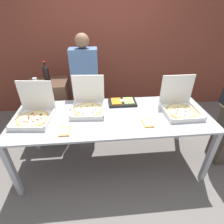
{
  "coord_description": "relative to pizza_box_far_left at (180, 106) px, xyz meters",
  "views": [
    {
      "loc": [
        -0.17,
        -1.84,
        2.04
      ],
      "look_at": [
        0.0,
        0.0,
        0.89
      ],
      "focal_mm": 28.0,
      "sensor_mm": 36.0,
      "label": 1
    }
  ],
  "objects": [
    {
      "name": "buffet_table",
      "position": [
        -0.88,
        -0.02,
        -0.16
      ],
      "size": [
        2.47,
        0.92,
        0.84
      ],
      "color": "#A8AAB2",
      "rests_on": "ground_plane"
    },
    {
      "name": "sideboard_podium",
      "position": [
        -1.84,
        0.79,
        -0.42
      ],
      "size": [
        0.63,
        0.48,
        0.99
      ],
      "color": "#4C3323",
      "rests_on": "ground_plane"
    },
    {
      "name": "pizza_box_far_left",
      "position": [
        0.0,
        0.0,
        0.0
      ],
      "size": [
        0.44,
        0.46,
        0.43
      ],
      "rotation": [
        0.0,
        0.0,
        0.02
      ],
      "color": "white",
      "rests_on": "buffet_table"
    },
    {
      "name": "brick_wall_behind",
      "position": [
        -0.88,
        1.68,
        0.49
      ],
      "size": [
        10.0,
        0.06,
        2.8
      ],
      "color": "brown",
      "rests_on": "ground_plane"
    },
    {
      "name": "paper_plate_front_right",
      "position": [
        -0.49,
        -0.25,
        -0.07
      ],
      "size": [
        0.26,
        0.26,
        0.03
      ],
      "color": "white",
      "rests_on": "buffet_table"
    },
    {
      "name": "pizza_box_near_right",
      "position": [
        -1.83,
        -0.0,
        -0.0
      ],
      "size": [
        0.47,
        0.48,
        0.42
      ],
      "rotation": [
        0.0,
        0.0,
        -0.1
      ],
      "color": "white",
      "rests_on": "buffet_table"
    },
    {
      "name": "veggie_tray",
      "position": [
        -0.71,
        0.27,
        -0.06
      ],
      "size": [
        0.39,
        0.23,
        0.05
      ],
      "color": "black",
      "rests_on": "buffet_table"
    },
    {
      "name": "ground_plane",
      "position": [
        -0.88,
        -0.02,
        -0.91
      ],
      "size": [
        16.0,
        16.0,
        0.0
      ],
      "primitive_type": "plane",
      "color": "slate"
    },
    {
      "name": "soda_bottle",
      "position": [
        -1.83,
        0.81,
        0.22
      ],
      "size": [
        0.09,
        0.09,
        0.32
      ],
      "color": "black",
      "rests_on": "sideboard_podium"
    },
    {
      "name": "person_guest_cap",
      "position": [
        -1.23,
        0.71,
        -0.02
      ],
      "size": [
        0.4,
        0.22,
        1.71
      ],
      "rotation": [
        0.0,
        0.0,
        3.14
      ],
      "color": "#473D33",
      "rests_on": "ground_plane"
    },
    {
      "name": "paper_plate_front_center",
      "position": [
        -1.43,
        -0.32,
        -0.07
      ],
      "size": [
        0.23,
        0.23,
        0.03
      ],
      "color": "white",
      "rests_on": "buffet_table"
    },
    {
      "name": "soda_can_silver",
      "position": [
        -1.96,
        0.64,
        0.14
      ],
      "size": [
        0.07,
        0.07,
        0.12
      ],
      "color": "silver",
      "rests_on": "sideboard_podium"
    },
    {
      "name": "pizza_box_far_right",
      "position": [
        -1.18,
        0.15,
        -0.0
      ],
      "size": [
        0.45,
        0.46,
        0.42
      ],
      "rotation": [
        0.0,
        0.0,
        -0.06
      ],
      "color": "white",
      "rests_on": "buffet_table"
    }
  ]
}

